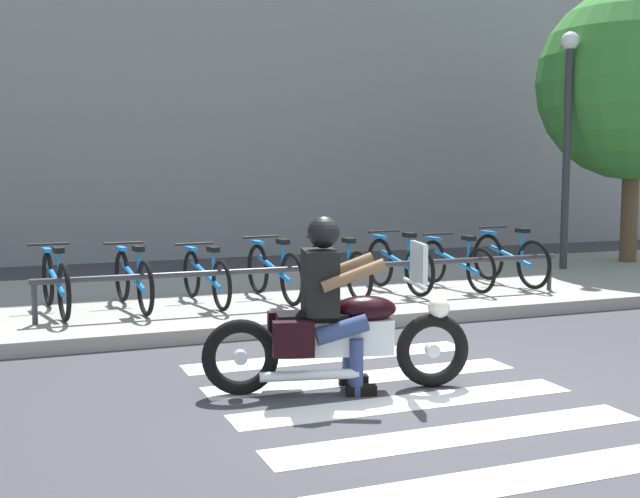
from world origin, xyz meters
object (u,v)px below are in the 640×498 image
at_px(bicycle_4, 338,269).
at_px(bicycle_7, 510,259).
at_px(rider, 330,292).
at_px(bicycle_5, 399,265).
at_px(bicycle_2, 206,277).
at_px(motorcycle, 340,336).
at_px(bicycle_1, 133,279).
at_px(tree_near_rack, 635,83).
at_px(bicycle_0, 55,283).
at_px(bike_rack, 323,269).
at_px(street_lamp, 567,128).
at_px(bicycle_3, 274,272).
at_px(bicycle_6, 456,264).

xyz_separation_m(bicycle_4, bicycle_7, (2.58, -0.00, 0.02)).
distance_m(rider, bicycle_5, 4.30).
bearing_deg(bicycle_4, bicycle_2, 179.97).
distance_m(motorcycle, bicycle_4, 3.86).
bearing_deg(bicycle_1, tree_near_rack, 10.25).
height_order(bicycle_0, bicycle_1, bicycle_0).
distance_m(bicycle_2, bicycle_7, 4.30).
xyz_separation_m(bicycle_7, bike_rack, (-3.01, -0.55, 0.07)).
xyz_separation_m(bicycle_2, street_lamp, (6.11, 1.16, 1.90)).
distance_m(bicycle_3, tree_near_rack, 7.56).
relative_size(bicycle_3, bicycle_5, 1.04).
xyz_separation_m(bicycle_1, bicycle_6, (4.30, 0.00, -0.01)).
relative_size(bicycle_2, bike_rack, 0.25).
bearing_deg(bicycle_4, bicycle_7, -0.03).
bearing_deg(bicycle_7, motorcycle, -138.66).
bearing_deg(bicycle_7, bicycle_2, 179.97).
bearing_deg(bicycle_3, bicycle_6, 0.02).
distance_m(bicycle_4, tree_near_rack, 6.79).
bearing_deg(bicycle_6, bicycle_1, -179.99).
xyz_separation_m(bike_rack, tree_near_rack, (6.47, 2.11, 2.59)).
height_order(bicycle_2, tree_near_rack, tree_near_rack).
bearing_deg(bicycle_7, bicycle_6, 179.88).
distance_m(motorcycle, tree_near_rack, 9.49).
xyz_separation_m(bicycle_7, street_lamp, (1.80, 1.16, 1.86)).
bearing_deg(street_lamp, bicycle_2, -169.26).
bearing_deg(bicycle_1, bicycle_0, -179.98).
bearing_deg(motorcycle, bicycle_7, 41.34).
bearing_deg(bicycle_5, bicycle_1, 179.98).
xyz_separation_m(motorcycle, tree_near_rack, (7.51, 5.13, 2.71)).
height_order(bicycle_1, bicycle_2, bicycle_1).
bearing_deg(bicycle_0, tree_near_rack, 9.34).
height_order(rider, bicycle_3, rider).
bearing_deg(bicycle_1, bicycle_7, -0.01).
relative_size(rider, street_lamp, 0.37).
bearing_deg(motorcycle, bicycle_4, 67.60).
relative_size(rider, tree_near_rack, 0.30).
relative_size(bicycle_3, tree_near_rack, 0.35).
height_order(bicycle_0, bike_rack, bicycle_0).
relative_size(bicycle_0, street_lamp, 0.45).
bearing_deg(street_lamp, rider, -141.58).
distance_m(bicycle_1, bicycle_3, 1.72).
relative_size(rider, bicycle_3, 0.84).
relative_size(bicycle_3, bicycle_4, 0.99).
relative_size(bicycle_6, bicycle_7, 1.03).
relative_size(bicycle_7, bike_rack, 0.24).
relative_size(bicycle_1, bicycle_4, 0.99).
bearing_deg(bicycle_7, bicycle_4, 179.97).
relative_size(motorcycle, bicycle_2, 1.29).
bearing_deg(bicycle_7, bicycle_1, 179.99).
distance_m(bicycle_3, street_lamp, 5.69).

